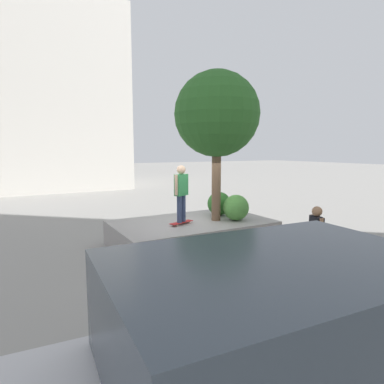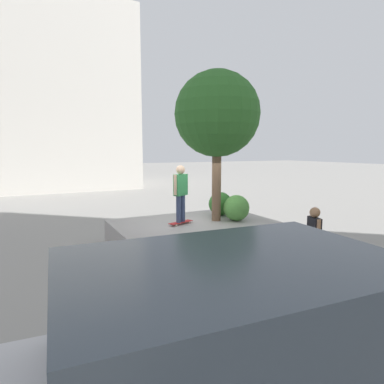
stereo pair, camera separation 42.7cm
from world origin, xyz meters
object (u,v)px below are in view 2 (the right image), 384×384
Objects in this scene: skateboard at (181,222)px; skateboarder at (181,190)px; plaza_tree at (217,115)px; pedestrian_crossing at (314,235)px; planter_ledge at (192,233)px.

skateboarder reaches higher than skateboard.
pedestrian_crossing is at bearing 104.53° from plaza_tree.
skateboarder is (0.00, 0.00, 0.97)m from skateboard.
plaza_tree is 5.46× the size of skateboard.
pedestrian_crossing is at bearing 122.68° from skateboard.
plaza_tree reaches higher than skateboard.
pedestrian_crossing is (-0.81, 3.12, -3.03)m from plaza_tree.
plaza_tree reaches higher than skateboarder.
plaza_tree is at bearing 179.36° from skateboard.
planter_ledge is at bearing -65.86° from pedestrian_crossing.
skateboarder is at bearing 0.00° from skateboard.
skateboarder is at bearing 26.43° from planter_ledge.
skateboarder reaches higher than planter_ledge.
pedestrian_crossing is (-2.01, 3.13, 0.12)m from skateboard.
skateboard is (0.50, 0.25, 0.42)m from planter_ledge.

